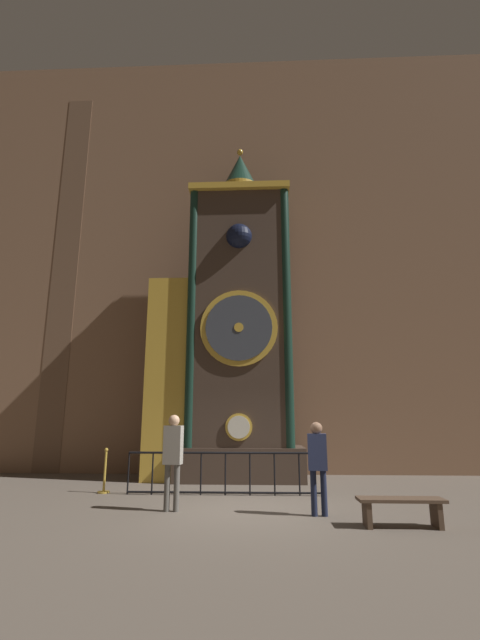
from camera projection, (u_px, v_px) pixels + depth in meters
The scene contains 8 objects.
ground_plane at pixel (251, 509), 8.12m from camera, with size 28.00×28.00×0.00m, color brown.
cathedral_back_wall at pixel (250, 247), 15.03m from camera, with size 24.00×0.32×15.19m.
clock_tower at pixel (228, 329), 12.85m from camera, with size 4.48×1.83×10.43m.
railing_fence at pixel (225, 471), 9.73m from camera, with size 4.51×0.05×0.94m.
visitor_near at pixel (173, 452), 8.17m from camera, with size 0.36×0.26×1.75m.
visitor_far at pixel (317, 458), 7.77m from camera, with size 0.36×0.25×1.62m.
stanchion_post at pixel (104, 478), 9.99m from camera, with size 0.28×0.28×1.01m.
visitor_bench at pixel (401, 506), 6.84m from camera, with size 1.37×0.40×0.44m.
Camera 1 is at (0.17, -8.72, 1.69)m, focal length 24.00 mm.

